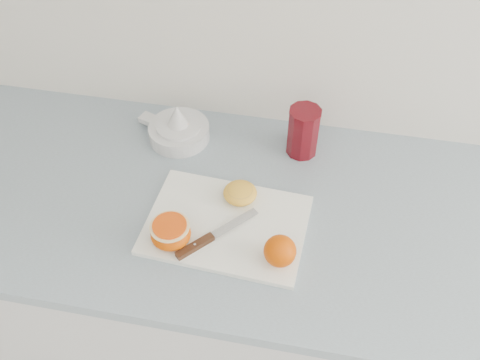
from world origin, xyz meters
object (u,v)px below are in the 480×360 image
(half_orange, at_px, (171,233))
(red_tumbler, at_px, (303,133))
(counter, at_px, (248,304))
(cutting_board, at_px, (226,225))
(citrus_juicer, at_px, (178,129))

(half_orange, distance_m, red_tumbler, 0.41)
(counter, height_order, cutting_board, cutting_board)
(half_orange, bearing_deg, counter, 44.62)
(counter, distance_m, half_orange, 0.52)
(citrus_juicer, bearing_deg, red_tumbler, 1.88)
(cutting_board, distance_m, half_orange, 0.13)
(cutting_board, relative_size, half_orange, 4.03)
(red_tumbler, bearing_deg, citrus_juicer, -178.12)
(red_tumbler, bearing_deg, cutting_board, -116.47)
(citrus_juicer, bearing_deg, cutting_board, -55.39)
(cutting_board, bearing_deg, half_orange, -147.00)
(counter, height_order, half_orange, half_orange)
(half_orange, xyz_separation_m, red_tumbler, (0.24, 0.33, 0.02))
(cutting_board, xyz_separation_m, citrus_juicer, (-0.18, 0.26, 0.02))
(counter, xyz_separation_m, citrus_juicer, (-0.22, 0.18, 0.47))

